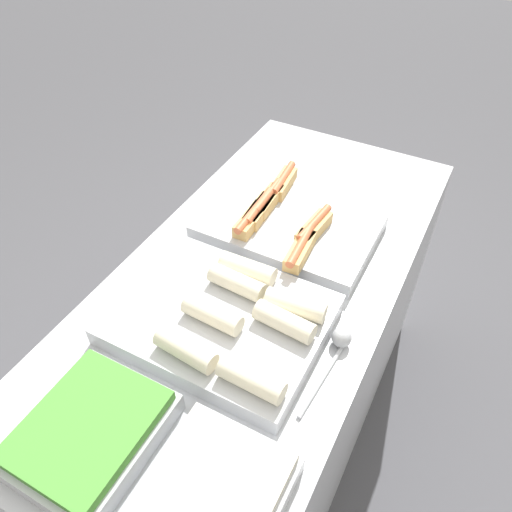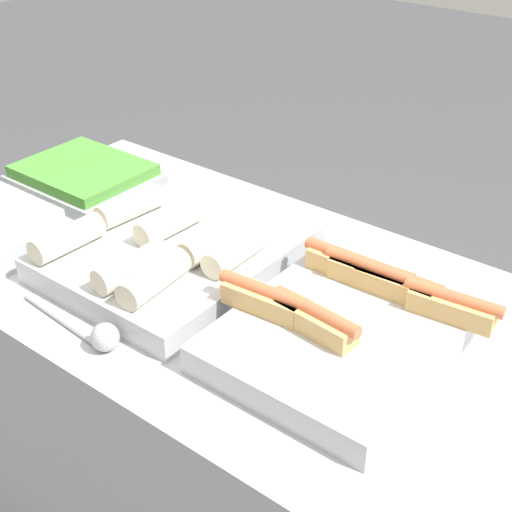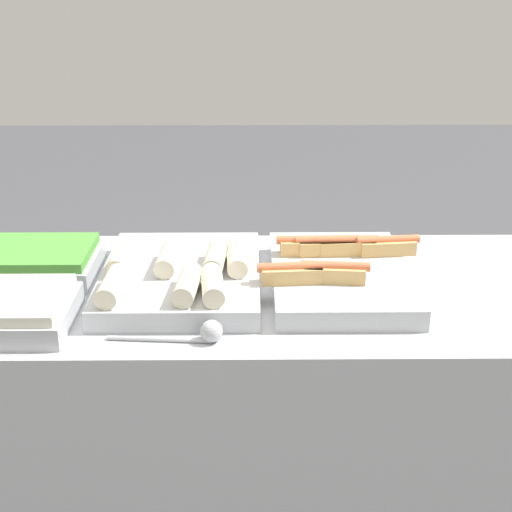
{
  "view_description": "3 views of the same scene",
  "coord_description": "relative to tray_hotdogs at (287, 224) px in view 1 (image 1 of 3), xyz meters",
  "views": [
    {
      "loc": [
        -0.83,
        -0.43,
        1.83
      ],
      "look_at": [
        -0.03,
        0.0,
        0.96
      ],
      "focal_mm": 35.0,
      "sensor_mm": 36.0,
      "label": 1
    },
    {
      "loc": [
        0.62,
        -0.84,
        1.62
      ],
      "look_at": [
        -0.03,
        0.0,
        0.96
      ],
      "focal_mm": 50.0,
      "sensor_mm": 36.0,
      "label": 2
    },
    {
      "loc": [
        -0.04,
        -1.59,
        1.61
      ],
      "look_at": [
        -0.03,
        0.0,
        0.96
      ],
      "focal_mm": 50.0,
      "sensor_mm": 36.0,
      "label": 3
    }
  ],
  "objects": [
    {
      "name": "tray_hotdogs",
      "position": [
        0.0,
        0.0,
        0.0
      ],
      "size": [
        0.41,
        0.48,
        0.1
      ],
      "color": "#B7BABF",
      "rests_on": "counter"
    },
    {
      "name": "serving_spoon_near",
      "position": [
        -0.32,
        -0.28,
        -0.01
      ],
      "size": [
        0.24,
        0.05,
        0.05
      ],
      "color": "#B2B5BA",
      "rests_on": "counter"
    },
    {
      "name": "tray_side_front",
      "position": [
        -0.75,
        -0.2,
        0.0
      ],
      "size": [
        0.29,
        0.24,
        0.07
      ],
      "color": "#B7BABF",
      "rests_on": "counter"
    },
    {
      "name": "ground_plane",
      "position": [
        -0.17,
        -0.01,
        -0.91
      ],
      "size": [
        12.0,
        12.0,
        0.0
      ],
      "primitive_type": "plane",
      "color": "#4C4C51"
    },
    {
      "name": "tray_side_back",
      "position": [
        -0.75,
        0.07,
        0.0
      ],
      "size": [
        0.29,
        0.24,
        0.07
      ],
      "color": "#B7BABF",
      "rests_on": "counter"
    },
    {
      "name": "counter",
      "position": [
        -0.17,
        -0.01,
        -0.47
      ],
      "size": [
        1.5,
        0.7,
        0.88
      ],
      "color": "#B7BABF",
      "rests_on": "ground_plane"
    },
    {
      "name": "tray_wraps",
      "position": [
        -0.38,
        -0.02,
        0.0
      ],
      "size": [
        0.38,
        0.48,
        0.1
      ],
      "color": "#B7BABF",
      "rests_on": "counter"
    }
  ]
}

